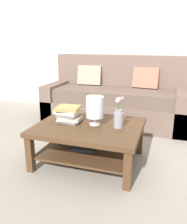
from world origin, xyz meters
TOP-DOWN VIEW (x-y plane):
  - ground_plane at (0.00, 0.00)m, footprint 10.00×10.00m
  - back_wall at (0.00, 1.65)m, footprint 6.40×0.12m
  - couch at (-0.15, 1.00)m, footprint 2.23×0.90m
  - coffee_table at (-0.10, -0.45)m, footprint 1.10×0.88m
  - book_stack_main at (-0.34, -0.42)m, footprint 0.29×0.24m
  - glass_hurricane_vase at (-0.04, -0.42)m, footprint 0.19×0.19m
  - flower_pitcher at (0.21, -0.43)m, footprint 0.10×0.10m

SIDE VIEW (x-z plane):
  - ground_plane at x=0.00m, z-range 0.00..0.00m
  - coffee_table at x=-0.10m, z-range 0.10..0.53m
  - couch at x=-0.15m, z-range -0.17..0.89m
  - book_stack_main at x=-0.34m, z-range 0.43..0.61m
  - flower_pitcher at x=0.21m, z-range 0.38..0.71m
  - glass_hurricane_vase at x=-0.04m, z-range 0.46..0.77m
  - back_wall at x=0.00m, z-range 0.00..2.70m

